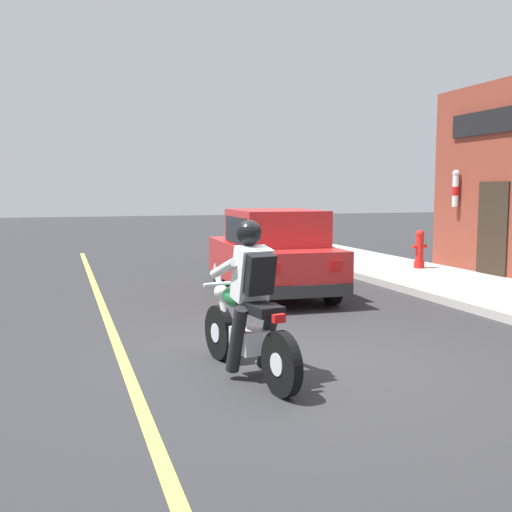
{
  "coord_description": "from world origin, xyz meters",
  "views": [
    {
      "loc": [
        -2.43,
        -6.02,
        1.91
      ],
      "look_at": [
        0.31,
        2.32,
        0.95
      ],
      "focal_mm": 42.0,
      "sensor_mm": 36.0,
      "label": 1
    }
  ],
  "objects": [
    {
      "name": "ground_plane",
      "position": [
        0.0,
        0.0,
        0.0
      ],
      "size": [
        80.0,
        80.0,
        0.0
      ],
      "primitive_type": "plane",
      "color": "#2B2B2D"
    },
    {
      "name": "sidewalk_curb",
      "position": [
        4.95,
        3.0,
        0.07
      ],
      "size": [
        2.6,
        22.0,
        0.14
      ],
      "primitive_type": "cube",
      "color": "#ADAAA3",
      "rests_on": "ground"
    },
    {
      "name": "lane_stripe",
      "position": [
        -1.8,
        3.0,
        0.0
      ],
      "size": [
        0.12,
        19.8,
        0.01
      ],
      "primitive_type": "cube",
      "color": "#D1C64C",
      "rests_on": "ground"
    },
    {
      "name": "motorcycle_with_rider",
      "position": [
        -0.63,
        -0.28,
        0.68
      ],
      "size": [
        0.67,
        2.01,
        1.62
      ],
      "color": "black",
      "rests_on": "ground"
    },
    {
      "name": "car_hatchback",
      "position": [
        1.26,
        4.24,
        0.77
      ],
      "size": [
        1.84,
        3.86,
        1.57
      ],
      "color": "black",
      "rests_on": "ground"
    },
    {
      "name": "fire_hydrant",
      "position": [
        5.41,
        5.78,
        0.57
      ],
      "size": [
        0.36,
        0.24,
        0.88
      ],
      "color": "red",
      "rests_on": "sidewalk_curb"
    }
  ]
}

